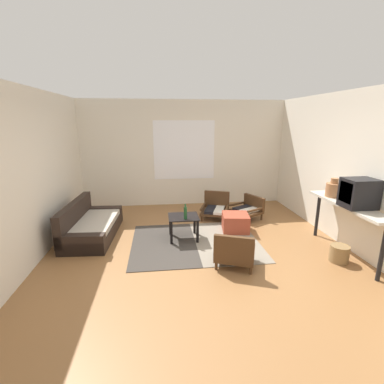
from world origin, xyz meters
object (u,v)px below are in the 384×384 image
console_shelf (348,210)px  crt_television (359,193)px  clay_vase (333,189)px  ottoman_orange (235,223)px  couch (90,226)px  armchair_corner (249,208)px  wicker_basket (339,254)px  armchair_striped_foreground (235,252)px  coffee_table (183,221)px  armchair_by_window (215,207)px  glass_bottle (185,213)px

console_shelf → crt_television: size_ratio=3.77×
crt_television → clay_vase: crt_television is taller
ottoman_orange → couch: bearing=178.6°
couch → armchair_corner: size_ratio=2.25×
couch → ottoman_orange: bearing=-1.4°
crt_television → wicker_basket: size_ratio=1.57×
armchair_striped_foreground → wicker_basket: 1.71m
coffee_table → crt_television: bearing=-23.9°
armchair_by_window → armchair_striped_foreground: bearing=-94.3°
armchair_corner → clay_vase: bearing=-56.0°
ottoman_orange → clay_vase: size_ratio=1.55×
crt_television → wicker_basket: bearing=-172.8°
coffee_table → ottoman_orange: (1.08, 0.26, -0.17)m
armchair_by_window → armchair_striped_foreground: armchair_by_window is taller
crt_television → wicker_basket: 1.00m
armchair_corner → glass_bottle: (-1.56, -1.11, 0.32)m
clay_vase → armchair_striped_foreground: bearing=-161.9°
armchair_striped_foreground → clay_vase: clay_vase is taller
armchair_by_window → glass_bottle: size_ratio=2.75×
armchair_corner → crt_television: 2.49m
coffee_table → armchair_by_window: size_ratio=0.72×
ottoman_orange → wicker_basket: size_ratio=1.76×
ottoman_orange → clay_vase: bearing=-27.5°
couch → console_shelf: console_shelf is taller
ottoman_orange → glass_bottle: bearing=-159.0°
ottoman_orange → console_shelf: console_shelf is taller
clay_vase → wicker_basket: clay_vase is taller
coffee_table → wicker_basket: 2.67m
armchair_by_window → wicker_basket: 2.77m
armchair_by_window → glass_bottle: glass_bottle is taller
wicker_basket → ottoman_orange: bearing=132.3°
couch → wicker_basket: size_ratio=5.97×
ottoman_orange → wicker_basket: 1.94m
wicker_basket → crt_television: bearing=7.2°
armchair_by_window → clay_vase: clay_vase is taller
console_shelf → armchair_by_window: bearing=130.0°
console_shelf → glass_bottle: size_ratio=6.08×
glass_bottle → armchair_by_window: bearing=57.1°
crt_television → armchair_corner: bearing=115.3°
armchair_corner → console_shelf: 2.23m
armchair_by_window → wicker_basket: armchair_by_window is taller
armchair_striped_foreground → glass_bottle: glass_bottle is taller
wicker_basket → clay_vase: bearing=72.8°
armchair_striped_foreground → clay_vase: (1.91, 0.63, 0.78)m
coffee_table → armchair_striped_foreground: size_ratio=0.75×
couch → console_shelf: bearing=-16.3°
wicker_basket → armchair_by_window: bearing=123.9°
armchair_striped_foreground → glass_bottle: size_ratio=2.62×
couch → ottoman_orange: couch is taller
armchair_corner → glass_bottle: size_ratio=2.74×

